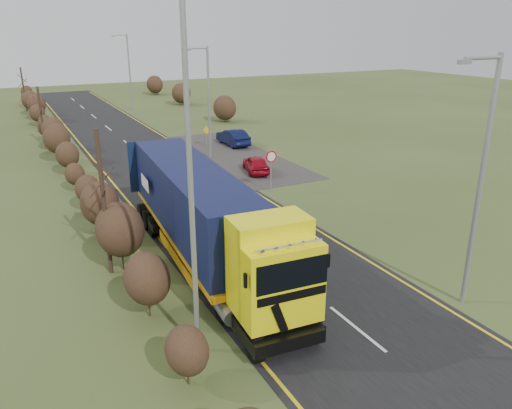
{
  "coord_description": "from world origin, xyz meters",
  "views": [
    {
      "loc": [
        -9.69,
        -15.33,
        9.64
      ],
      "look_at": [
        0.2,
        3.81,
        1.97
      ],
      "focal_mm": 35.0,
      "sensor_mm": 36.0,
      "label": 1
    }
  ],
  "objects": [
    {
      "name": "road",
      "position": [
        0.0,
        10.0,
        0.01
      ],
      "size": [
        8.0,
        120.0,
        0.02
      ],
      "primitive_type": "cube",
      "color": "black",
      "rests_on": "ground"
    },
    {
      "name": "ground",
      "position": [
        0.0,
        0.0,
        0.0
      ],
      "size": [
        160.0,
        160.0,
        0.0
      ],
      "primitive_type": "plane",
      "color": "#3C481F",
      "rests_on": "ground"
    },
    {
      "name": "lorry",
      "position": [
        -2.8,
        2.84,
        2.36
      ],
      "size": [
        3.32,
        15.06,
        4.16
      ],
      "rotation": [
        0.0,
        0.0,
        -0.07
      ],
      "color": "black",
      "rests_on": "ground"
    },
    {
      "name": "hedgerow",
      "position": [
        -6.0,
        7.89,
        1.62
      ],
      "size": [
        2.24,
        102.04,
        6.05
      ],
      "color": "black",
      "rests_on": "ground"
    },
    {
      "name": "warning_board",
      "position": [
        5.8,
        23.82,
        1.05
      ],
      "size": [
        0.67,
        0.11,
        1.75
      ],
      "color": "gray",
      "rests_on": "ground"
    },
    {
      "name": "layby",
      "position": [
        6.5,
        20.0,
        0.01
      ],
      "size": [
        6.0,
        18.0,
        0.02
      ],
      "primitive_type": "cube",
      "color": "#2D2A28",
      "rests_on": "ground"
    },
    {
      "name": "car_red_hatchback",
      "position": [
        5.85,
        14.77,
        0.6
      ],
      "size": [
        2.26,
        3.75,
        1.19
      ],
      "primitive_type": "imported",
      "rotation": [
        0.0,
        0.0,
        2.88
      ],
      "color": "maroon",
      "rests_on": "ground"
    },
    {
      "name": "speed_sign",
      "position": [
        4.61,
        10.36,
        1.87
      ],
      "size": [
        0.72,
        0.1,
        2.62
      ],
      "color": "gray",
      "rests_on": "ground"
    },
    {
      "name": "car_blue_sedan",
      "position": [
        8.02,
        23.33,
        0.69
      ],
      "size": [
        1.5,
        4.18,
        1.37
      ],
      "primitive_type": "imported",
      "rotation": [
        0.0,
        0.0,
        3.15
      ],
      "color": "black",
      "rests_on": "ground"
    },
    {
      "name": "streetlight_near",
      "position": [
        4.49,
        -4.39,
        4.9
      ],
      "size": [
        1.9,
        0.18,
        8.91
      ],
      "color": "gray",
      "rests_on": "ground"
    },
    {
      "name": "lane_markings",
      "position": [
        0.0,
        9.69,
        0.03
      ],
      "size": [
        7.52,
        116.0,
        0.01
      ],
      "color": "gold",
      "rests_on": "road"
    },
    {
      "name": "left_pole",
      "position": [
        -5.2,
        -2.65,
        5.64
      ],
      "size": [
        0.16,
        0.16,
        11.28
      ],
      "primitive_type": "cylinder",
      "color": "gray",
      "rests_on": "ground"
    },
    {
      "name": "streetlight_mid",
      "position": [
        4.5,
        20.11,
        4.58
      ],
      "size": [
        1.78,
        0.18,
        8.35
      ],
      "color": "gray",
      "rests_on": "ground"
    },
    {
      "name": "streetlight_far",
      "position": [
        5.21,
        47.26,
        4.9
      ],
      "size": [
        1.89,
        0.18,
        8.9
      ],
      "color": "gray",
      "rests_on": "ground"
    }
  ]
}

